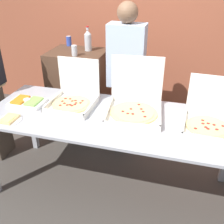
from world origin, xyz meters
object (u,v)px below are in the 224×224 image
object	(u,v)px
pizza_box_near_right	(209,120)
veggie_tray	(27,102)
paper_plate_front_center	(9,119)
pizza_box_near_left	(73,98)
pizza_box_far_left	(135,104)
soda_can_colored	(69,41)
soda_can_silver	(74,51)
person_guest_cap	(126,79)
soda_bottle	(88,40)

from	to	relation	value
pizza_box_near_right	veggie_tray	world-z (taller)	pizza_box_near_right
paper_plate_front_center	veggie_tray	distance (m)	0.33
pizza_box_near_left	pizza_box_far_left	size ratio (longest dim) A/B	0.80
veggie_tray	soda_can_colored	world-z (taller)	soda_can_colored
pizza_box_near_right	soda_can_silver	bearing A→B (deg)	156.60
person_guest_cap	pizza_box_near_right	bearing A→B (deg)	140.96
pizza_box_near_right	veggie_tray	xyz separation A→B (m)	(-1.69, -0.03, -0.05)
pizza_box_far_left	paper_plate_front_center	bearing A→B (deg)	-163.21
veggie_tray	person_guest_cap	world-z (taller)	person_guest_cap
paper_plate_front_center	person_guest_cap	distance (m)	1.33
person_guest_cap	soda_bottle	bearing A→B (deg)	-27.46
paper_plate_front_center	soda_can_colored	world-z (taller)	soda_can_colored
paper_plate_front_center	pizza_box_near_left	bearing A→B (deg)	45.55
soda_bottle	soda_can_silver	size ratio (longest dim) A/B	2.35
pizza_box_near_left	pizza_box_far_left	xyz separation A→B (m)	(0.60, 0.00, 0.01)
pizza_box_far_left	soda_can_silver	size ratio (longest dim) A/B	4.43
veggie_tray	pizza_box_near_right	bearing A→B (deg)	1.00
paper_plate_front_center	soda_can_silver	xyz separation A→B (m)	(0.19, 1.09, 0.33)
pizza_box_far_left	pizza_box_near_left	bearing A→B (deg)	173.88
paper_plate_front_center	soda_can_colored	size ratio (longest dim) A/B	1.72
pizza_box_near_right	veggie_tray	distance (m)	1.69
veggie_tray	soda_can_colored	bearing A→B (deg)	91.94
pizza_box_near_right	soda_can_silver	world-z (taller)	same
pizza_box_far_left	paper_plate_front_center	xyz separation A→B (m)	(-1.03, -0.44, -0.07)
paper_plate_front_center	person_guest_cap	bearing A→B (deg)	52.66
pizza_box_far_left	soda_bottle	xyz separation A→B (m)	(-0.77, 0.90, 0.32)
pizza_box_far_left	soda_can_silver	xyz separation A→B (m)	(-0.84, 0.65, 0.26)
soda_bottle	pizza_box_near_right	bearing A→B (deg)	-34.94
soda_can_colored	person_guest_cap	world-z (taller)	person_guest_cap
pizza_box_near_left	paper_plate_front_center	size ratio (longest dim) A/B	2.06
pizza_box_far_left	soda_bottle	world-z (taller)	soda_bottle
pizza_box_near_left	person_guest_cap	world-z (taller)	person_guest_cap
paper_plate_front_center	soda_can_colored	bearing A→B (deg)	92.11
pizza_box_far_left	veggie_tray	xyz separation A→B (m)	(-1.04, -0.11, -0.06)
person_guest_cap	soda_can_colored	bearing A→B (deg)	-26.25
soda_can_silver	pizza_box_near_left	bearing A→B (deg)	-69.58
pizza_box_near_right	person_guest_cap	world-z (taller)	person_guest_cap
veggie_tray	person_guest_cap	bearing A→B (deg)	41.69
paper_plate_front_center	person_guest_cap	xyz separation A→B (m)	(0.81, 1.06, 0.06)
paper_plate_front_center	pizza_box_far_left	bearing A→B (deg)	23.10
soda_bottle	pizza_box_far_left	bearing A→B (deg)	-49.61
pizza_box_far_left	person_guest_cap	bearing A→B (deg)	103.52
person_guest_cap	paper_plate_front_center	bearing A→B (deg)	52.66
pizza_box_far_left	paper_plate_front_center	world-z (taller)	pizza_box_far_left
veggie_tray	soda_bottle	size ratio (longest dim) A/B	1.12
pizza_box_near_right	pizza_box_far_left	bearing A→B (deg)	175.34
paper_plate_front_center	soda_bottle	size ratio (longest dim) A/B	0.73
soda_can_silver	person_guest_cap	xyz separation A→B (m)	(0.62, -0.03, -0.27)
paper_plate_front_center	soda_can_silver	distance (m)	1.15
soda_can_colored	pizza_box_near_right	bearing A→B (deg)	-33.13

